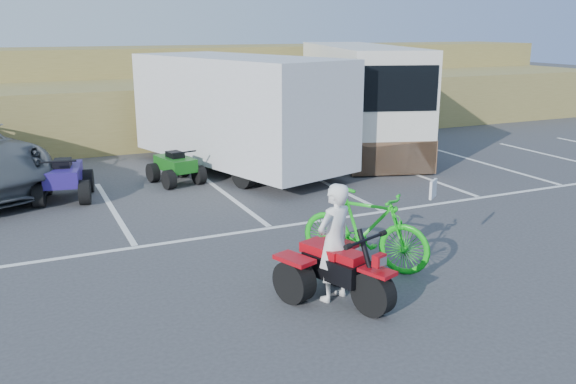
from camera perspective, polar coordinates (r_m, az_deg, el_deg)
name	(u,v)px	position (r m, az deg, el deg)	size (l,w,h in m)	color
ground	(327,270)	(10.26, 3.70, -7.29)	(100.00, 100.00, 0.00)	#39393B
parking_stripes	(277,202)	(14.07, -0.99, -0.93)	(28.00, 5.16, 0.01)	white
grass_embankment	(138,94)	(24.36, -13.87, 8.92)	(40.00, 8.50, 3.10)	olive
red_trike_atv	(341,301)	(9.17, 4.94, -10.16)	(1.29, 1.72, 1.12)	#A00911
rider	(334,242)	(8.92, 4.33, -4.72)	(0.65, 0.42, 1.77)	white
green_dirt_bike	(365,229)	(10.21, 7.21, -3.46)	(0.63, 2.24, 1.34)	#14BF19
cargo_trailer	(238,110)	(17.01, -4.67, 7.68)	(4.57, 7.23, 3.14)	silver
rv_motorhome	(357,104)	(20.75, 6.45, 8.23)	(4.93, 9.38, 3.28)	silver
quad_atv_blue	(66,199)	(15.23, -20.07, -0.64)	(1.22, 1.63, 1.06)	navy
quad_atv_green	(176,183)	(16.07, -10.40, 0.85)	(1.05, 1.41, 0.92)	#145915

